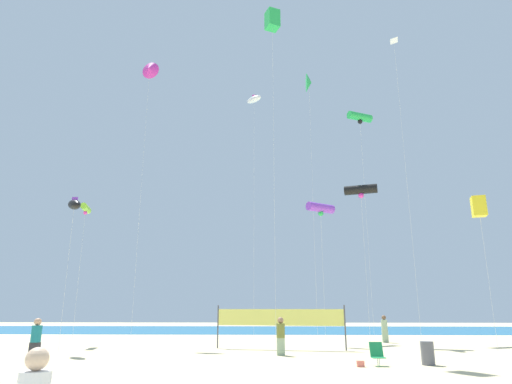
% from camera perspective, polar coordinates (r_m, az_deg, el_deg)
% --- Properties ---
extents(ground_plane, '(120.00, 120.00, 0.00)m').
position_cam_1_polar(ground_plane, '(16.39, -2.74, -22.60)').
color(ground_plane, beige).
extents(ocean_band, '(120.00, 20.00, 0.01)m').
position_cam_1_polar(ocean_band, '(50.35, 0.59, -17.45)').
color(ocean_band, '#1E6B99').
rests_on(ocean_band, ground).
extents(beachgoer_teal_shirt, '(0.41, 0.41, 1.81)m').
position_cam_1_polar(beachgoer_teal_shirt, '(21.65, -26.70, -16.67)').
color(beachgoer_teal_shirt, '#2D2D33').
rests_on(beachgoer_teal_shirt, ground).
extents(beachgoer_sage_shirt, '(0.41, 0.41, 1.78)m').
position_cam_1_polar(beachgoer_sage_shirt, '(32.34, 16.36, -16.58)').
color(beachgoer_sage_shirt, '#99B28C').
rests_on(beachgoer_sage_shirt, ground).
extents(beachgoer_olive_shirt, '(0.41, 0.41, 1.80)m').
position_cam_1_polar(beachgoer_olive_shirt, '(22.70, 3.23, -18.03)').
color(beachgoer_olive_shirt, '#99B28C').
rests_on(beachgoer_olive_shirt, ground).
extents(folding_beach_chair, '(0.52, 0.65, 0.89)m').
position_cam_1_polar(folding_beach_chair, '(19.35, 15.47, -19.55)').
color(folding_beach_chair, '#1E8C4C').
rests_on(folding_beach_chair, ground).
extents(trash_barrel, '(0.52, 0.52, 0.91)m').
position_cam_1_polar(trash_barrel, '(20.12, 21.40, -18.92)').
color(trash_barrel, '#595960').
rests_on(trash_barrel, ground).
extents(volleyball_net, '(7.25, 1.42, 2.40)m').
position_cam_1_polar(volleyball_net, '(25.95, 3.07, -16.17)').
color(volleyball_net, '#4C4C51').
rests_on(volleyball_net, ground).
extents(beach_handbag, '(0.29, 0.14, 0.23)m').
position_cam_1_polar(beach_handbag, '(18.81, 13.43, -20.89)').
color(beach_handbag, '#EA7260').
rests_on(beach_handbag, ground).
extents(kite_white_diamond, '(0.75, 0.76, 21.37)m').
position_cam_1_polar(kite_white_diamond, '(35.04, 17.54, 17.27)').
color(kite_white_diamond, silver).
rests_on(kite_white_diamond, ground).
extents(kite_black_tube, '(2.39, 1.28, 10.76)m').
position_cam_1_polar(kite_black_tube, '(32.17, 13.45, 0.25)').
color(kite_black_tube, silver).
rests_on(kite_black_tube, ground).
extents(kite_green_delta, '(0.47, 1.60, 21.95)m').
position_cam_1_polar(kite_green_delta, '(39.38, 6.89, 13.90)').
color(kite_green_delta, silver).
rests_on(kite_green_delta, ground).
extents(kite_magenta_delta, '(1.56, 0.69, 22.49)m').
position_cam_1_polar(kite_magenta_delta, '(39.40, -13.66, 15.19)').
color(kite_magenta_delta, silver).
rests_on(kite_magenta_delta, ground).
extents(kite_green_box, '(1.10, 1.10, 21.82)m').
position_cam_1_polar(kite_green_box, '(31.97, 2.14, 21.39)').
color(kite_green_box, silver).
rests_on(kite_green_box, ground).
extents(kite_violet_tube, '(2.29, 1.85, 9.89)m').
position_cam_1_polar(kite_violet_tube, '(33.36, 8.39, -2.10)').
color(kite_violet_tube, silver).
rests_on(kite_violet_tube, ground).
extents(kite_yellow_box, '(0.90, 0.90, 8.54)m').
position_cam_1_polar(kite_yellow_box, '(28.61, 26.96, -1.70)').
color(kite_yellow_box, silver).
rests_on(kite_yellow_box, ground).
extents(kite_lime_tube, '(0.77, 1.68, 9.32)m').
position_cam_1_polar(kite_lime_tube, '(33.36, -21.25, -2.04)').
color(kite_lime_tube, silver).
rests_on(kite_lime_tube, ground).
extents(kite_green_tube, '(2.30, 1.55, 18.68)m').
position_cam_1_polar(kite_green_tube, '(39.65, 13.33, 9.42)').
color(kite_green_tube, silver).
rests_on(kite_green_tube, ground).
extents(kite_white_inflatable, '(1.58, 1.43, 20.49)m').
position_cam_1_polar(kite_white_inflatable, '(39.47, -0.25, 11.86)').
color(kite_white_inflatable, silver).
rests_on(kite_white_inflatable, ground).
extents(kite_black_inflatable, '(1.57, 1.71, 8.52)m').
position_cam_1_polar(kite_black_inflatable, '(27.66, -22.54, -1.54)').
color(kite_black_inflatable, silver).
rests_on(kite_black_inflatable, ground).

